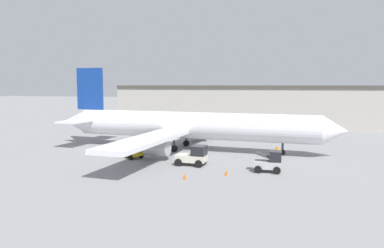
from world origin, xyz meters
name	(u,v)px	position (x,y,z in m)	size (l,w,h in m)	color
ground_plane	(192,150)	(0.00, 0.00, 0.00)	(400.00, 400.00, 0.00)	gray
terminal_building	(298,105)	(14.44, 37.77, 4.35)	(79.40, 17.80, 8.69)	#ADA89E
airplane	(185,125)	(-0.99, 0.08, 3.31)	(40.56, 38.47, 11.31)	white
ground_crew_worker	(277,152)	(11.49, -3.79, 0.89)	(0.37, 0.37, 1.66)	#1E2338
baggage_tug	(132,151)	(-5.53, -7.49, 0.89)	(3.34, 2.95, 1.91)	yellow
belt_loader_truck	(270,162)	(11.02, -10.59, 1.03)	(2.66, 1.87, 2.19)	#B2B2B7
pushback_tug	(194,156)	(2.71, -9.49, 1.04)	(3.42, 2.36, 2.21)	beige
safety_cone_near	(226,173)	(6.97, -13.11, 0.28)	(0.36, 0.36, 0.55)	#EF590F
safety_cone_far	(185,176)	(3.44, -15.65, 0.28)	(0.36, 0.36, 0.55)	#EF590F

